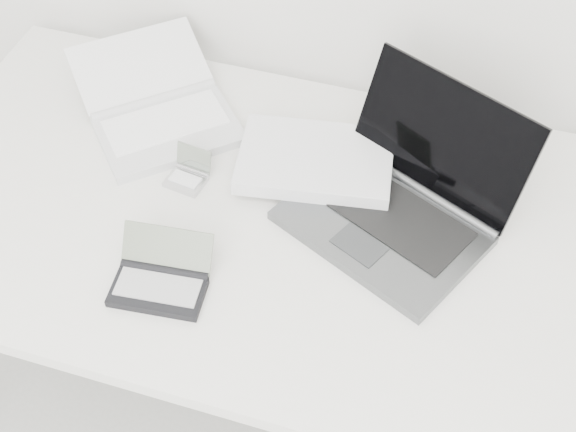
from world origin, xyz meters
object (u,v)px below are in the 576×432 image
(netbook_open_white, at_px, (160,112))
(palmtop_charcoal, at_px, (161,280))
(laptop_large, at_px, (363,183))
(desk, at_px, (309,241))

(netbook_open_white, distance_m, palmtop_charcoal, 0.43)
(netbook_open_white, bearing_deg, laptop_large, -53.06)
(laptop_large, distance_m, palmtop_charcoal, 0.42)
(laptop_large, bearing_deg, netbook_open_white, -165.63)
(desk, relative_size, laptop_large, 2.82)
(laptop_large, bearing_deg, desk, -101.71)
(laptop_large, bearing_deg, palmtop_charcoal, -107.10)
(desk, bearing_deg, laptop_large, 52.94)
(desk, distance_m, netbook_open_white, 0.43)
(desk, height_order, netbook_open_white, netbook_open_white)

